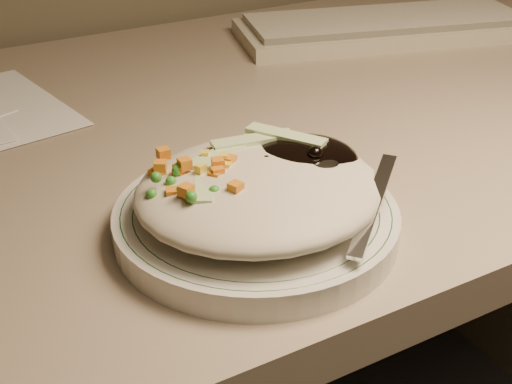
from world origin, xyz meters
TOP-DOWN VIEW (x-y plane):
  - desk at (0.00, 1.38)m, footprint 1.40×0.70m
  - plate at (-0.10, 1.16)m, footprint 0.22×0.22m
  - plate_rim at (-0.10, 1.16)m, footprint 0.21×0.21m
  - meal at (-0.10, 1.16)m, footprint 0.20×0.19m
  - keyboard at (0.31, 1.52)m, footprint 0.44×0.25m

SIDE VIEW (x-z plane):
  - desk at x=0.00m, z-range 0.17..0.91m
  - plate at x=-0.10m, z-range 0.74..0.76m
  - keyboard at x=0.31m, z-range 0.74..0.77m
  - plate_rim at x=-0.10m, z-range 0.76..0.76m
  - meal at x=-0.10m, z-range 0.76..0.81m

